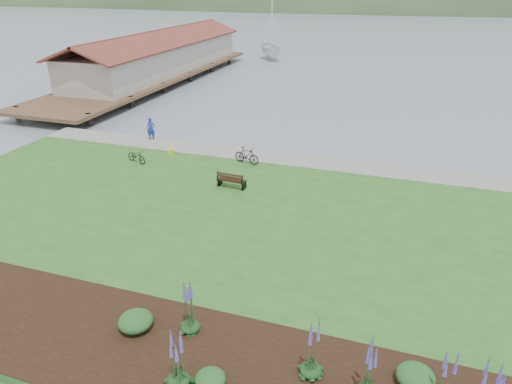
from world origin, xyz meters
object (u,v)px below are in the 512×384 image
bicycle_a (136,156)px  park_bench (231,180)px  person (151,127)px  sailboat (271,60)px

bicycle_a → park_bench: bearing=-85.0°
person → sailboat: sailboat is taller
bicycle_a → person: bearing=36.9°
person → bicycle_a: person is taller
bicycle_a → sailboat: bearing=24.3°
person → park_bench: bearing=-54.2°
bicycle_a → sailboat: 42.03m
person → sailboat: bearing=75.0°
park_bench → bicycle_a: size_ratio=0.99×
park_bench → person: (-8.06, 5.67, 0.45)m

